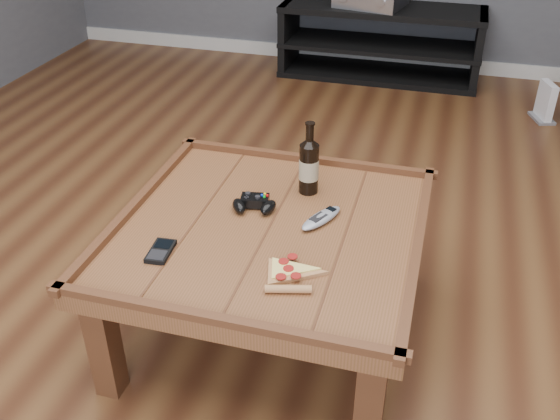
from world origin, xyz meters
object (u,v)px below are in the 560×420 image
(game_controller, at_px, (254,204))
(game_console, at_px, (545,103))
(remote_control, at_px, (321,218))
(media_console, at_px, (380,43))
(beer_bottle, at_px, (309,165))
(smartphone, at_px, (161,251))
(pizza_slice, at_px, (288,274))
(coffee_table, at_px, (270,241))

(game_controller, relative_size, game_console, 0.71)
(remote_control, distance_m, game_console, 2.40)
(media_console, relative_size, game_console, 5.86)
(media_console, relative_size, beer_bottle, 5.16)
(media_console, distance_m, smartphone, 3.01)
(beer_bottle, height_order, pizza_slice, beer_bottle)
(coffee_table, xyz_separation_m, remote_control, (0.16, 0.08, 0.07))
(beer_bottle, distance_m, remote_control, 0.22)
(game_controller, relative_size, pizza_slice, 0.63)
(game_console, bearing_deg, coffee_table, -134.64)
(media_console, xyz_separation_m, remote_control, (0.16, -2.67, 0.22))
(coffee_table, height_order, game_console, coffee_table)
(beer_bottle, height_order, smartphone, beer_bottle)
(coffee_table, xyz_separation_m, pizza_slice, (0.13, -0.24, 0.07))
(media_console, bearing_deg, game_console, -24.04)
(remote_control, bearing_deg, beer_bottle, 142.49)
(game_console, bearing_deg, beer_bottle, -135.94)
(game_controller, bearing_deg, media_console, 78.09)
(coffee_table, bearing_deg, game_console, 64.03)
(coffee_table, relative_size, game_console, 4.31)
(game_console, bearing_deg, game_controller, -137.26)
(coffee_table, bearing_deg, pizza_slice, -61.46)
(smartphone, relative_size, game_console, 0.53)
(beer_bottle, xyz_separation_m, smartphone, (-0.35, -0.49, -0.10))
(media_console, xyz_separation_m, game_controller, (-0.08, -2.66, 0.23))
(pizza_slice, relative_size, game_console, 1.13)
(coffee_table, bearing_deg, smartphone, -140.38)
(smartphone, height_order, game_console, smartphone)
(coffee_table, height_order, beer_bottle, beer_bottle)
(game_controller, bearing_deg, coffee_table, -57.91)
(media_console, bearing_deg, smartphone, -95.43)
(media_console, xyz_separation_m, beer_bottle, (0.07, -2.49, 0.31))
(media_console, relative_size, smartphone, 11.05)
(game_controller, distance_m, game_console, 2.50)
(game_controller, bearing_deg, remote_control, -13.31)
(pizza_slice, bearing_deg, remote_control, 69.77)
(media_console, distance_m, beer_bottle, 2.51)
(media_console, distance_m, game_controller, 2.67)
(media_console, height_order, pizza_slice, media_console)
(media_console, relative_size, remote_control, 7.11)
(remote_control, bearing_deg, smartphone, -118.27)
(beer_bottle, bearing_deg, coffee_table, -105.05)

